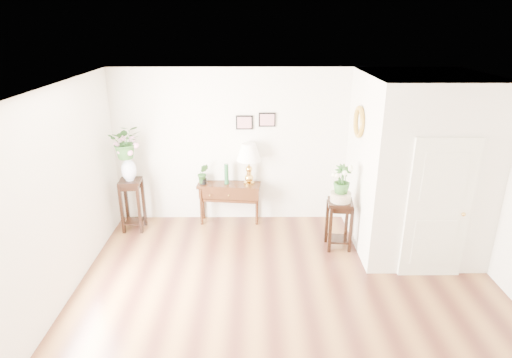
{
  "coord_description": "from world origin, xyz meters",
  "views": [
    {
      "loc": [
        -0.48,
        -4.66,
        3.57
      ],
      "look_at": [
        -0.45,
        1.3,
        1.32
      ],
      "focal_mm": 30.0,
      "sensor_mm": 36.0,
      "label": 1
    }
  ],
  "objects_px": {
    "console_table": "(229,203)",
    "plant_stand_a": "(133,205)",
    "plant_stand_b": "(339,224)",
    "table_lamp": "(249,165)"
  },
  "relations": [
    {
      "from": "console_table",
      "to": "plant_stand_a",
      "type": "xyz_separation_m",
      "value": [
        -1.69,
        -0.3,
        0.1
      ]
    },
    {
      "from": "console_table",
      "to": "plant_stand_b",
      "type": "xyz_separation_m",
      "value": [
        1.84,
        -0.97,
        0.04
      ]
    },
    {
      "from": "console_table",
      "to": "table_lamp",
      "type": "xyz_separation_m",
      "value": [
        0.36,
        0.0,
        0.73
      ]
    },
    {
      "from": "table_lamp",
      "to": "plant_stand_a",
      "type": "height_order",
      "value": "table_lamp"
    },
    {
      "from": "table_lamp",
      "to": "plant_stand_b",
      "type": "bearing_deg",
      "value": -33.25
    },
    {
      "from": "console_table",
      "to": "plant_stand_b",
      "type": "height_order",
      "value": "plant_stand_b"
    },
    {
      "from": "table_lamp",
      "to": "plant_stand_a",
      "type": "distance_m",
      "value": 2.18
    },
    {
      "from": "console_table",
      "to": "table_lamp",
      "type": "bearing_deg",
      "value": 6.45
    },
    {
      "from": "plant_stand_a",
      "to": "plant_stand_b",
      "type": "distance_m",
      "value": 3.59
    },
    {
      "from": "console_table",
      "to": "plant_stand_b",
      "type": "bearing_deg",
      "value": -21.27
    }
  ]
}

